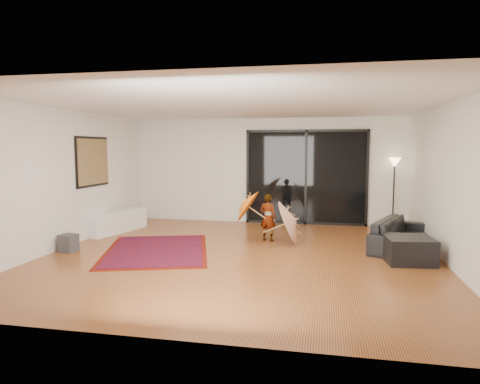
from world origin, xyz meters
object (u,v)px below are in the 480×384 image
(media_console, at_px, (117,222))
(sofa, at_px, (401,234))
(child, at_px, (268,217))
(ottoman, at_px, (409,250))

(media_console, relative_size, sofa, 0.86)
(sofa, bearing_deg, child, 108.41)
(ottoman, bearing_deg, media_console, 166.72)
(child, bearing_deg, sofa, -166.29)
(media_console, bearing_deg, sofa, 10.39)
(media_console, distance_m, child, 3.59)
(child, bearing_deg, ottoman, 172.87)
(media_console, bearing_deg, ottoman, 1.19)
(sofa, bearing_deg, ottoman, -160.32)
(sofa, distance_m, ottoman, 1.01)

